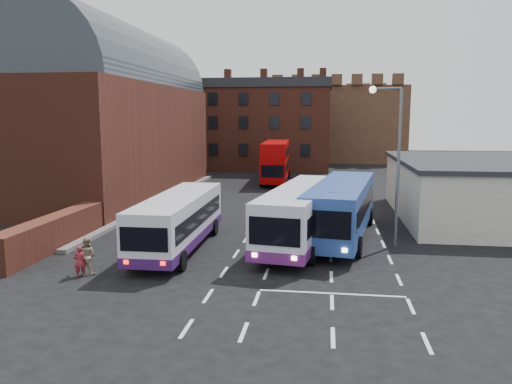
# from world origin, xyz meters

# --- Properties ---
(ground) EXTENTS (180.00, 180.00, 0.00)m
(ground) POSITION_xyz_m (0.00, 0.00, 0.00)
(ground) COLOR black
(railway_station) EXTENTS (12.00, 28.00, 16.00)m
(railway_station) POSITION_xyz_m (-15.50, 21.00, 7.64)
(railway_station) COLOR #602B1E
(railway_station) RESTS_ON ground
(forecourt_wall) EXTENTS (1.20, 10.00, 1.80)m
(forecourt_wall) POSITION_xyz_m (-10.20, 2.00, 0.90)
(forecourt_wall) COLOR #602B1E
(forecourt_wall) RESTS_ON ground
(cream_building) EXTENTS (10.40, 16.40, 4.25)m
(cream_building) POSITION_xyz_m (15.00, 14.00, 2.16)
(cream_building) COLOR beige
(cream_building) RESTS_ON ground
(brick_terrace) EXTENTS (22.00, 10.00, 11.00)m
(brick_terrace) POSITION_xyz_m (-6.00, 46.00, 5.50)
(brick_terrace) COLOR brown
(brick_terrace) RESTS_ON ground
(castle_keep) EXTENTS (22.00, 22.00, 12.00)m
(castle_keep) POSITION_xyz_m (6.00, 66.00, 6.00)
(castle_keep) COLOR brown
(castle_keep) RESTS_ON ground
(bus_white_outbound) EXTENTS (2.87, 10.98, 2.99)m
(bus_white_outbound) POSITION_xyz_m (-3.29, 2.94, 1.76)
(bus_white_outbound) COLOR silver
(bus_white_outbound) RESTS_ON ground
(bus_white_inbound) EXTENTS (4.57, 12.33, 3.29)m
(bus_white_inbound) POSITION_xyz_m (3.33, 4.91, 1.94)
(bus_white_inbound) COLOR silver
(bus_white_inbound) RESTS_ON ground
(bus_blue) EXTENTS (4.71, 12.68, 3.38)m
(bus_blue) POSITION_xyz_m (5.63, 6.67, 2.00)
(bus_blue) COLOR #274694
(bus_blue) RESTS_ON ground
(bus_red_double) EXTENTS (3.21, 11.43, 4.54)m
(bus_red_double) POSITION_xyz_m (-0.85, 31.81, 2.41)
(bus_red_double) COLOR #A60000
(bus_red_double) RESTS_ON ground
(street_lamp) EXTENTS (1.77, 0.67, 8.91)m
(street_lamp) POSITION_xyz_m (8.30, 5.26, 5.38)
(street_lamp) COLOR slate
(street_lamp) RESTS_ON ground
(pedestrian_red) EXTENTS (0.64, 0.57, 1.46)m
(pedestrian_red) POSITION_xyz_m (-6.34, -2.44, 0.73)
(pedestrian_red) COLOR maroon
(pedestrian_red) RESTS_ON ground
(pedestrian_beige) EXTENTS (0.91, 0.74, 1.76)m
(pedestrian_beige) POSITION_xyz_m (-6.23, -1.95, 0.88)
(pedestrian_beige) COLOR tan
(pedestrian_beige) RESTS_ON ground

